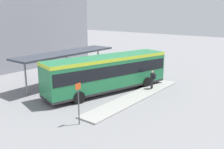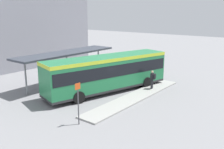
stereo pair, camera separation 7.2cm
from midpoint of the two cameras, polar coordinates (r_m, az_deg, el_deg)
The scene contains 12 objects.
ground_plane at distance 23.26m, azimuth -1.01°, elevation -3.84°, with size 120.00×120.00×0.00m, color gray.
curb_island at distance 21.71m, azimuth 5.39°, elevation -5.07°, with size 12.54×1.80×0.12m.
city_bus at distance 22.75m, azimuth -1.01°, elevation 0.78°, with size 12.36×5.75×3.31m.
pedestrian_waiting at distance 23.67m, azimuth 9.16°, elevation -0.88°, with size 0.45×0.49×1.75m.
bicycle_green at distance 29.89m, azimuth 7.98°, elevation 0.82°, with size 0.48×1.72×0.75m.
bicycle_yellow at distance 30.61m, azimuth 6.96°, elevation 1.18°, with size 0.48×1.78×0.77m.
bicycle_blue at distance 30.99m, azimuth 5.56°, elevation 1.38°, with size 0.48×1.76×0.77m.
bicycle_orange at distance 31.28m, azimuth 4.05°, elevation 1.53°, with size 0.48×1.78×0.77m.
station_shelter at distance 25.78m, azimuth -10.44°, elevation 4.72°, with size 11.40×2.74×3.23m.
potted_planter_near_shelter at distance 23.95m, azimuth -9.01°, elevation -1.81°, with size 0.91×0.91×1.30m.
potted_planter_far_side at distance 28.32m, azimuth -0.26°, elevation 0.67°, with size 0.76×0.76×1.14m.
platform_sign at distance 16.24m, azimuth -7.78°, elevation -6.22°, with size 0.44×0.08×2.80m.
Camera 1 is at (-17.20, -13.93, 7.15)m, focal length 40.00 mm.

